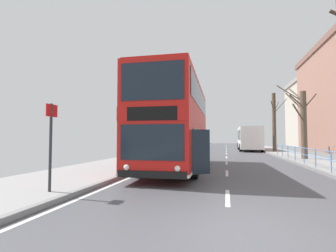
% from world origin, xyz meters
% --- Properties ---
extents(ground, '(15.80, 140.00, 0.20)m').
position_xyz_m(ground, '(-0.72, -0.00, 0.04)').
color(ground, '#49494E').
extents(double_decker_bus_main, '(3.41, 10.25, 4.54)m').
position_xyz_m(double_decker_bus_main, '(-2.57, 8.31, 2.37)').
color(double_decker_bus_main, red).
rests_on(double_decker_bus_main, ground).
extents(background_bus_far_lane, '(2.79, 9.56, 3.00)m').
position_xyz_m(background_bus_far_lane, '(2.92, 29.16, 1.65)').
color(background_bus_far_lane, white).
rests_on(background_bus_far_lane, ground).
extents(pedestrian_railing_far_kerb, '(0.05, 23.12, 0.97)m').
position_xyz_m(pedestrian_railing_far_kerb, '(4.45, 7.58, 0.79)').
color(pedestrian_railing_far_kerb, '#598CC6').
rests_on(pedestrian_railing_far_kerb, ground).
extents(bus_stop_sign_near, '(0.08, 0.44, 2.52)m').
position_xyz_m(bus_stop_sign_near, '(-4.94, 1.53, 1.70)').
color(bus_stop_sign_near, '#2D2D33').
rests_on(bus_stop_sign_near, ground).
extents(bare_tree_far_00, '(2.43, 3.06, 5.67)m').
position_xyz_m(bare_tree_far_00, '(5.51, 15.26, 2.86)').
color(bare_tree_far_00, brown).
rests_on(bare_tree_far_00, ground).
extents(bare_tree_far_01, '(1.60, 2.24, 6.54)m').
position_xyz_m(bare_tree_far_01, '(5.25, 24.76, 3.48)').
color(bare_tree_far_01, '#4C3D2D').
rests_on(bare_tree_far_01, ground).
extents(background_building_00, '(11.87, 16.01, 12.35)m').
position_xyz_m(background_building_00, '(18.01, 44.13, 6.20)').
color(background_building_00, '#B2A899').
rests_on(background_building_00, ground).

